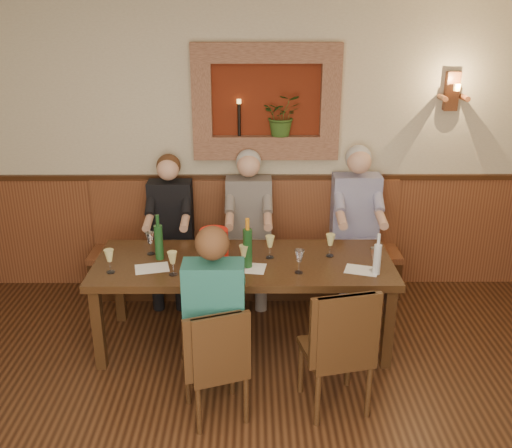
{
  "coord_description": "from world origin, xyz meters",
  "views": [
    {
      "loc": [
        0.07,
        -2.35,
        2.66
      ],
      "look_at": [
        0.1,
        1.9,
        1.05
      ],
      "focal_mm": 40.0,
      "sensor_mm": 36.0,
      "label": 1
    }
  ],
  "objects": [
    {
      "name": "wine_glass_8",
      "position": [
        0.43,
        1.63,
        0.85
      ],
      "size": [
        0.08,
        0.08,
        0.19
      ],
      "primitive_type": null,
      "color": "white",
      "rests_on": "dining_table"
    },
    {
      "name": "tasting_sheet_d",
      "position": [
        -0.32,
        1.57,
        0.75
      ],
      "size": [
        0.27,
        0.21,
        0.0
      ],
      "primitive_type": "cube",
      "rotation": [
        0.0,
        0.0,
        0.11
      ],
      "color": "white",
      "rests_on": "dining_table"
    },
    {
      "name": "wine_glass_6",
      "position": [
        -0.54,
        1.6,
        0.85
      ],
      "size": [
        0.08,
        0.08,
        0.19
      ],
      "primitive_type": null,
      "color": "#D6D080",
      "rests_on": "dining_table"
    },
    {
      "name": "wainscoting",
      "position": [
        0.0,
        -0.0,
        0.59
      ],
      "size": [
        6.02,
        6.02,
        1.15
      ],
      "color": "#5E2F1A",
      "rests_on": "ground"
    },
    {
      "name": "wall_niche",
      "position": [
        0.24,
        2.94,
        1.81
      ],
      "size": [
        1.36,
        0.3,
        1.06
      ],
      "color": "#631F0E",
      "rests_on": "ground"
    },
    {
      "name": "spittoon_bucket",
      "position": [
        -0.24,
        1.87,
        0.88
      ],
      "size": [
        0.24,
        0.24,
        0.26
      ],
      "primitive_type": "cylinder",
      "rotation": [
        0.0,
        0.0,
        -0.05
      ],
      "color": "red",
      "rests_on": "dining_table"
    },
    {
      "name": "water_bottle",
      "position": [
        1.02,
        1.61,
        0.88
      ],
      "size": [
        0.07,
        0.07,
        0.33
      ],
      "rotation": [
        0.0,
        0.0,
        -0.21
      ],
      "color": "silver",
      "rests_on": "dining_table"
    },
    {
      "name": "wine_glass_0",
      "position": [
        0.0,
        1.72,
        0.85
      ],
      "size": [
        0.08,
        0.08,
        0.19
      ],
      "primitive_type": null,
      "color": "#D6D080",
      "rests_on": "dining_table"
    },
    {
      "name": "chair_near_right",
      "position": [
        0.65,
        1.0,
        0.28
      ],
      "size": [
        0.51,
        0.51,
        0.97
      ],
      "rotation": [
        0.0,
        0.0,
        0.23
      ],
      "color": "black",
      "rests_on": "ground"
    },
    {
      "name": "wine_bottle_green_b",
      "position": [
        -0.68,
        1.9,
        0.9
      ],
      "size": [
        0.08,
        0.08,
        0.38
      ],
      "rotation": [
        0.0,
        0.0,
        0.19
      ],
      "color": "#19471E",
      "rests_on": "dining_table"
    },
    {
      "name": "wine_glass_7",
      "position": [
        -0.25,
        2.0,
        0.85
      ],
      "size": [
        0.08,
        0.08,
        0.19
      ],
      "primitive_type": null,
      "color": "white",
      "rests_on": "dining_table"
    },
    {
      "name": "person_bench_right",
      "position": [
        1.05,
        2.69,
        0.62
      ],
      "size": [
        0.45,
        0.55,
        1.49
      ],
      "color": "navy",
      "rests_on": "ground"
    },
    {
      "name": "tasting_sheet_b",
      "position": [
        0.03,
        1.71,
        0.75
      ],
      "size": [
        0.3,
        0.24,
        0.0
      ],
      "primitive_type": "cube",
      "rotation": [
        0.0,
        0.0,
        -0.15
      ],
      "color": "white",
      "rests_on": "dining_table"
    },
    {
      "name": "wine_glass_3",
      "position": [
        -0.77,
        1.99,
        0.85
      ],
      "size": [
        0.08,
        0.08,
        0.19
      ],
      "primitive_type": null,
      "color": "white",
      "rests_on": "dining_table"
    },
    {
      "name": "wine_glass_4",
      "position": [
        0.21,
        1.91,
        0.85
      ],
      "size": [
        0.08,
        0.08,
        0.19
      ],
      "primitive_type": null,
      "color": "#D6D080",
      "rests_on": "dining_table"
    },
    {
      "name": "tasting_sheet_a",
      "position": [
        -0.72,
        1.71,
        0.75
      ],
      "size": [
        0.3,
        0.24,
        0.0
      ],
      "primitive_type": "cube",
      "rotation": [
        0.0,
        0.0,
        0.23
      ],
      "color": "white",
      "rests_on": "dining_table"
    },
    {
      "name": "person_bench_mid",
      "position": [
        0.04,
        2.69,
        0.6
      ],
      "size": [
        0.43,
        0.53,
        1.45
      ],
      "color": "#4E4947",
      "rests_on": "ground"
    },
    {
      "name": "person_bench_left",
      "position": [
        -0.71,
        2.69,
        0.58
      ],
      "size": [
        0.41,
        0.5,
        1.4
      ],
      "color": "black",
      "rests_on": "ground"
    },
    {
      "name": "wine_glass_1",
      "position": [
        0.71,
        1.94,
        0.85
      ],
      "size": [
        0.08,
        0.08,
        0.19
      ],
      "primitive_type": null,
      "color": "#D6D080",
      "rests_on": "dining_table"
    },
    {
      "name": "bench",
      "position": [
        0.0,
        2.79,
        0.33
      ],
      "size": [
        3.0,
        0.45,
        1.11
      ],
      "color": "#381E0F",
      "rests_on": "ground"
    },
    {
      "name": "person_chair_front",
      "position": [
        -0.18,
        1.07,
        0.57
      ],
      "size": [
        0.4,
        0.49,
        1.38
      ],
      "color": "navy",
      "rests_on": "ground"
    },
    {
      "name": "wine_glass_2",
      "position": [
        -1.02,
        1.64,
        0.85
      ],
      "size": [
        0.08,
        0.08,
        0.19
      ],
      "primitive_type": null,
      "color": "#D6D080",
      "rests_on": "dining_table"
    },
    {
      "name": "wall_sconce",
      "position": [
        1.9,
        2.93,
        1.94
      ],
      "size": [
        0.25,
        0.2,
        0.35
      ],
      "color": "#5E2F1A",
      "rests_on": "ground"
    },
    {
      "name": "wine_bottle_green_a",
      "position": [
        0.03,
        1.74,
        0.92
      ],
      "size": [
        0.09,
        0.09,
        0.41
      ],
      "rotation": [
        0.0,
        0.0,
        -0.35
      ],
      "color": "#19471E",
      "rests_on": "dining_table"
    },
    {
      "name": "room_shell",
      "position": [
        0.0,
        0.0,
        1.89
      ],
      "size": [
        6.04,
        6.04,
        2.82
      ],
      "color": "#C4B794",
      "rests_on": "ground"
    },
    {
      "name": "chair_near_left",
      "position": [
        -0.18,
        0.91,
        0.25
      ],
      "size": [
        0.49,
        0.49,
        0.87
      ],
      "rotation": [
        0.0,
        0.0,
        0.33
      ],
      "color": "black",
      "rests_on": "ground"
    },
    {
      "name": "tasting_sheet_c",
      "position": [
        0.92,
        1.67,
        0.75
      ],
      "size": [
        0.29,
        0.25,
        0.0
      ],
      "primitive_type": "cube",
      "rotation": [
        0.0,
        0.0,
        -0.3
      ],
      "color": "white",
      "rests_on": "dining_table"
    },
    {
      "name": "dining_table",
      "position": [
        0.0,
        1.85,
        0.68
      ],
      "size": [
        2.4,
        0.9,
        0.75
      ],
      "color": "black",
      "rests_on": "ground"
    },
    {
      "name": "wine_glass_5",
      "position": [
        1.01,
        1.66,
        0.85
      ],
      "size": [
        0.08,
        0.08,
        0.19
      ],
      "primitive_type": null,
      "color": "white",
      "rests_on": "dining_table"
    }
  ]
}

